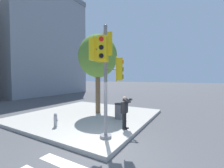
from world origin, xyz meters
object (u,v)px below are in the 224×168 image
at_px(fire_hydrant, 55,120).
at_px(person_photographer, 125,110).
at_px(street_tree, 98,57).
at_px(trash_bin, 120,111).
at_px(traffic_signal_pole, 106,64).

bearing_deg(fire_hydrant, person_photographer, -65.34).
bearing_deg(street_tree, person_photographer, -124.48).
distance_m(street_tree, trash_bin, 4.10).
bearing_deg(traffic_signal_pole, fire_hydrant, 92.20).
distance_m(traffic_signal_pole, street_tree, 4.57).
xyz_separation_m(person_photographer, fire_hydrant, (-1.47, 3.20, -0.60)).
bearing_deg(person_photographer, traffic_signal_pole, 170.02).
relative_size(street_tree, trash_bin, 5.99).
distance_m(person_photographer, trash_bin, 1.90).
xyz_separation_m(fire_hydrant, trash_bin, (2.98, -2.16, 0.12)).
bearing_deg(trash_bin, traffic_signal_pole, -164.42).
height_order(traffic_signal_pole, person_photographer, traffic_signal_pole).
xyz_separation_m(traffic_signal_pole, person_photographer, (1.36, -0.24, -2.12)).
relative_size(fire_hydrant, trash_bin, 0.76).
xyz_separation_m(person_photographer, street_tree, (2.11, 3.08, 3.02)).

